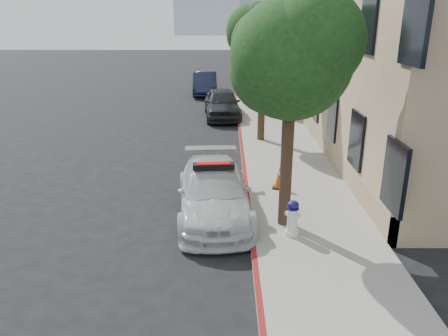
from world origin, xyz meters
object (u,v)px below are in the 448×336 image
police_car (214,192)px  parked_car_mid (222,103)px  parked_car_far (205,83)px  fire_hydrant (292,218)px  traffic_cone (279,177)px

police_car → parked_car_mid: bearing=85.2°
police_car → parked_car_far: parked_car_far is taller
fire_hydrant → police_car: bearing=167.8°
parked_car_far → fire_hydrant: (3.09, -20.91, -0.17)m
fire_hydrant → parked_car_far: bearing=122.6°
police_car → traffic_cone: 2.54m
traffic_cone → fire_hydrant: bearing=-90.7°
parked_car_mid → traffic_cone: size_ratio=6.31×
parked_car_far → fire_hydrant: bearing=-84.6°
parked_car_far → fire_hydrant: size_ratio=5.16×
fire_hydrant → traffic_cone: size_ratio=1.25×
police_car → traffic_cone: bearing=35.1°
police_car → parked_car_mid: parked_car_mid is taller
police_car → parked_car_far: 19.53m
parked_car_mid → fire_hydrant: (1.82, -13.52, -0.18)m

